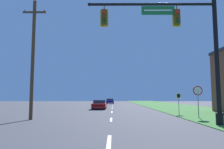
% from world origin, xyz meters
% --- Properties ---
extents(grass_verge_right, '(10.00, 110.00, 0.04)m').
position_xyz_m(grass_verge_right, '(10.50, 30.00, 0.02)').
color(grass_verge_right, '#38752D').
rests_on(grass_verge_right, ground).
extents(road_center_line, '(0.16, 34.80, 0.01)m').
position_xyz_m(road_center_line, '(0.00, 22.00, 0.01)').
color(road_center_line, silver).
rests_on(road_center_line, ground).
extents(signal_mast, '(8.05, 0.47, 8.21)m').
position_xyz_m(signal_mast, '(4.58, 10.69, 4.95)').
color(signal_mast, black).
rests_on(signal_mast, grass_verge_right).
extents(car_ahead, '(1.85, 4.49, 1.19)m').
position_xyz_m(car_ahead, '(-1.73, 27.87, 0.60)').
color(car_ahead, black).
rests_on(car_ahead, ground).
extents(far_car, '(1.82, 4.48, 1.19)m').
position_xyz_m(far_car, '(-0.62, 50.90, 0.60)').
color(far_car, black).
rests_on(far_car, ground).
extents(stop_sign, '(0.76, 0.07, 2.50)m').
position_xyz_m(stop_sign, '(6.93, 15.25, 1.86)').
color(stop_sign, gray).
rests_on(stop_sign, grass_verge_right).
extents(route_sign_post, '(0.55, 0.06, 2.03)m').
position_xyz_m(route_sign_post, '(6.48, 18.94, 1.53)').
color(route_sign_post, gray).
rests_on(route_sign_post, grass_verge_right).
extents(utility_pole_near, '(1.80, 0.26, 9.06)m').
position_xyz_m(utility_pole_near, '(-5.90, 13.87, 4.68)').
color(utility_pole_near, '#4C3823').
rests_on(utility_pole_near, ground).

